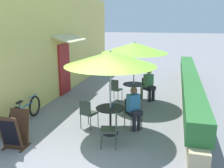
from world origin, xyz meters
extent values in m
plane|color=gray|center=(0.00, 0.00, 0.00)|extent=(120.00, 120.00, 0.00)
cube|color=#E0CC6B|center=(-2.55, 5.76, 2.10)|extent=(0.24, 11.51, 4.20)
cube|color=maroon|center=(-2.39, 5.18, 1.05)|extent=(0.08, 0.96, 2.10)
cube|color=beige|center=(-2.08, 5.18, 2.35)|extent=(0.78, 1.80, 0.30)
cube|color=tan|center=(2.75, 5.66, 0.23)|extent=(0.44, 10.51, 0.45)
cube|color=#2D6B33|center=(2.75, 5.66, 0.73)|extent=(0.60, 9.99, 0.56)
cylinder|color=black|center=(0.52, 1.81, 0.01)|extent=(0.44, 0.44, 0.02)
cylinder|color=black|center=(0.52, 1.81, 0.38)|extent=(0.06, 0.06, 0.74)
cylinder|color=black|center=(0.52, 1.81, 0.74)|extent=(0.79, 0.79, 0.02)
cylinder|color=#B7B7BC|center=(0.52, 1.81, 1.12)|extent=(0.04, 0.04, 2.23)
cone|color=#8CD138|center=(0.52, 1.81, 2.10)|extent=(2.40, 2.40, 0.37)
sphere|color=#B7B7BC|center=(0.52, 1.81, 2.29)|extent=(0.07, 0.07, 0.07)
cube|color=#384238|center=(0.66, 1.09, 0.45)|extent=(0.47, 0.47, 0.04)
cube|color=#384238|center=(0.85, 1.12, 0.66)|extent=(0.10, 0.38, 0.42)
cylinder|color=#384238|center=(0.45, 1.23, 0.23)|extent=(0.02, 0.02, 0.45)
cylinder|color=#384238|center=(0.52, 0.87, 0.23)|extent=(0.02, 0.02, 0.45)
cylinder|color=#384238|center=(0.80, 1.30, 0.23)|extent=(0.02, 0.02, 0.45)
cylinder|color=#384238|center=(0.88, 0.95, 0.23)|extent=(0.02, 0.02, 0.45)
cube|color=#384238|center=(1.07, 2.30, 0.45)|extent=(0.56, 0.56, 0.04)
cube|color=#384238|center=(0.95, 2.43, 0.66)|extent=(0.30, 0.27, 0.42)
cylinder|color=#384238|center=(1.05, 2.04, 0.23)|extent=(0.02, 0.02, 0.45)
cylinder|color=#384238|center=(1.32, 2.28, 0.23)|extent=(0.02, 0.02, 0.45)
cylinder|color=#384238|center=(0.82, 2.31, 0.23)|extent=(0.02, 0.02, 0.45)
cylinder|color=#384238|center=(1.09, 2.55, 0.23)|extent=(0.02, 0.02, 0.45)
cylinder|color=#23232D|center=(1.13, 2.11, 0.24)|extent=(0.11, 0.11, 0.47)
cylinder|color=#23232D|center=(1.25, 2.21, 0.24)|extent=(0.11, 0.11, 0.47)
cube|color=#23232D|center=(1.13, 2.23, 0.53)|extent=(0.46, 0.47, 0.12)
cube|color=teal|center=(1.06, 2.31, 0.78)|extent=(0.40, 0.39, 0.50)
sphere|color=brown|center=(1.07, 2.30, 1.15)|extent=(0.20, 0.20, 0.20)
cube|color=#384238|center=(-0.18, 2.04, 0.45)|extent=(0.51, 0.51, 0.04)
cube|color=#384238|center=(-0.24, 1.87, 0.66)|extent=(0.37, 0.15, 0.42)
cylinder|color=#384238|center=(0.05, 2.16, 0.23)|extent=(0.02, 0.02, 0.45)
cylinder|color=#384238|center=(-0.29, 2.27, 0.23)|extent=(0.02, 0.02, 0.45)
cylinder|color=#384238|center=(-0.07, 1.82, 0.23)|extent=(0.02, 0.02, 0.45)
cylinder|color=#384238|center=(-0.41, 1.93, 0.23)|extent=(0.02, 0.02, 0.45)
cylinder|color=teal|center=(0.51, 1.98, 0.80)|extent=(0.07, 0.07, 0.09)
cylinder|color=black|center=(0.69, 4.55, 0.01)|extent=(0.44, 0.44, 0.02)
cylinder|color=black|center=(0.69, 4.55, 0.38)|extent=(0.06, 0.06, 0.74)
cylinder|color=black|center=(0.69, 4.55, 0.74)|extent=(0.79, 0.79, 0.02)
cylinder|color=#B7B7BC|center=(0.69, 4.55, 1.12)|extent=(0.04, 0.04, 2.23)
cone|color=#8CD138|center=(0.69, 4.55, 2.10)|extent=(2.40, 2.40, 0.37)
sphere|color=#B7B7BC|center=(0.69, 4.55, 2.29)|extent=(0.07, 0.07, 0.07)
cube|color=#384238|center=(1.19, 5.08, 0.45)|extent=(0.57, 0.57, 0.04)
cube|color=#384238|center=(1.06, 5.21, 0.66)|extent=(0.28, 0.30, 0.42)
cylinder|color=#384238|center=(1.20, 4.83, 0.23)|extent=(0.02, 0.02, 0.45)
cylinder|color=#384238|center=(1.45, 5.09, 0.23)|extent=(0.02, 0.02, 0.45)
cylinder|color=#384238|center=(0.94, 5.08, 0.23)|extent=(0.02, 0.02, 0.45)
cylinder|color=#384238|center=(1.18, 5.34, 0.23)|extent=(0.02, 0.02, 0.45)
cylinder|color=#23232D|center=(1.27, 4.90, 0.24)|extent=(0.11, 0.11, 0.47)
cylinder|color=#23232D|center=(1.38, 5.02, 0.24)|extent=(0.11, 0.11, 0.47)
cube|color=#23232D|center=(1.26, 5.02, 0.53)|extent=(0.47, 0.46, 0.12)
cube|color=#4C8456|center=(1.18, 5.10, 0.78)|extent=(0.39, 0.40, 0.50)
sphere|color=tan|center=(1.19, 5.08, 1.15)|extent=(0.20, 0.20, 0.20)
cube|color=#384238|center=(-0.03, 4.71, 0.45)|extent=(0.48, 0.48, 0.04)
cube|color=#384238|center=(-0.07, 4.53, 0.66)|extent=(0.38, 0.12, 0.42)
cylinder|color=#384238|center=(0.19, 4.85, 0.23)|extent=(0.02, 0.02, 0.45)
cylinder|color=#384238|center=(-0.16, 4.93, 0.23)|extent=(0.02, 0.02, 0.45)
cylinder|color=#384238|center=(0.11, 4.50, 0.23)|extent=(0.02, 0.02, 0.45)
cylinder|color=#384238|center=(-0.24, 4.58, 0.23)|extent=(0.02, 0.02, 0.45)
cube|color=#384238|center=(0.91, 3.84, 0.45)|extent=(0.50, 0.50, 0.04)
cube|color=#384238|center=(1.08, 3.90, 0.66)|extent=(0.14, 0.37, 0.42)
cylinder|color=#384238|center=(0.68, 3.96, 0.23)|extent=(0.02, 0.02, 0.45)
cylinder|color=#384238|center=(0.79, 3.62, 0.23)|extent=(0.02, 0.02, 0.45)
cylinder|color=#384238|center=(1.02, 4.07, 0.23)|extent=(0.02, 0.02, 0.45)
cylinder|color=#384238|center=(1.13, 3.72, 0.23)|extent=(0.02, 0.02, 0.45)
torus|color=black|center=(-2.22, 2.47, 0.34)|extent=(0.09, 0.67, 0.67)
torus|color=black|center=(-2.18, 1.40, 0.34)|extent=(0.09, 0.67, 0.67)
cylinder|color=#236BA8|center=(-2.20, 1.94, 0.52)|extent=(0.07, 0.83, 0.04)
cylinder|color=#236BA8|center=(-2.19, 1.75, 0.35)|extent=(0.06, 0.61, 0.40)
cylinder|color=#236BA8|center=(-2.19, 1.64, 0.62)|extent=(0.04, 0.04, 0.24)
cube|color=black|center=(-2.19, 1.64, 0.74)|extent=(0.11, 0.22, 0.05)
cylinder|color=#236BA8|center=(-2.22, 2.43, 0.69)|extent=(0.05, 0.46, 0.03)
cube|color=#422819|center=(-1.56, 0.68, 0.46)|extent=(0.53, 0.25, 0.90)
cube|color=black|center=(-1.56, 0.70, 0.48)|extent=(0.43, 0.18, 0.68)
cube|color=#422819|center=(-1.54, 0.28, 0.46)|extent=(0.53, 0.25, 0.90)
cube|color=black|center=(-1.54, 0.26, 0.48)|extent=(0.43, 0.18, 0.68)
cube|color=#422819|center=(-1.31, 0.49, 0.01)|extent=(0.08, 0.48, 0.02)
cube|color=#422819|center=(-1.79, 0.47, 0.01)|extent=(0.08, 0.48, 0.02)
camera|label=1|loc=(2.15, -4.37, 3.06)|focal=40.00mm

